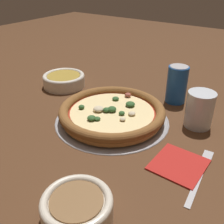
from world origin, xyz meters
TOP-DOWN VIEW (x-y plane):
  - ground_plane at (0.00, 0.00)m, footprint 3.00×3.00m
  - pizza_tray at (0.00, 0.00)m, footprint 0.34×0.34m
  - pizza at (0.00, 0.00)m, footprint 0.31×0.31m
  - bowl_near at (0.10, 0.29)m, footprint 0.16×0.16m
  - bowl_far at (-0.32, -0.15)m, footprint 0.13×0.13m
  - drinking_cup at (0.12, -0.22)m, footprint 0.08×0.08m
  - napkin at (-0.08, -0.24)m, footprint 0.12×0.12m
  - fork at (-0.07, -0.29)m, footprint 0.20×0.03m
  - beverage_can at (0.22, -0.10)m, footprint 0.07×0.07m

SIDE VIEW (x-z plane):
  - ground_plane at x=0.00m, z-range 0.00..0.00m
  - fork at x=-0.07m, z-range 0.00..0.00m
  - pizza_tray at x=0.00m, z-range 0.00..0.01m
  - napkin at x=-0.08m, z-range 0.00..0.01m
  - bowl_near at x=0.10m, z-range 0.00..0.05m
  - pizza at x=0.00m, z-range 0.01..0.05m
  - bowl_far at x=-0.32m, z-range 0.00..0.05m
  - drinking_cup at x=0.12m, z-range 0.00..0.10m
  - beverage_can at x=0.22m, z-range 0.00..0.12m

